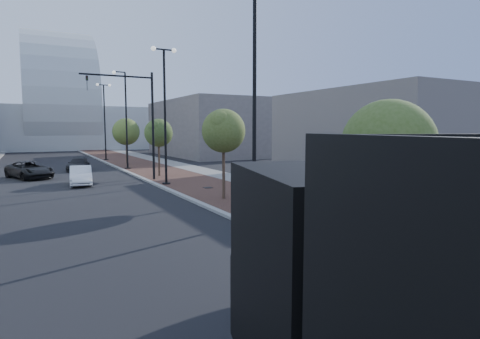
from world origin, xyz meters
name	(u,v)px	position (x,y,z in m)	size (l,w,h in m)	color
sidewalk	(142,163)	(3.50, 40.00, 0.06)	(7.00, 140.00, 0.12)	#4C2D23
concrete_strip	(166,162)	(6.20, 40.00, 0.07)	(2.40, 140.00, 0.13)	slate
curb	(110,164)	(0.00, 40.00, 0.07)	(0.30, 140.00, 0.14)	gray
white_sedan	(81,175)	(-4.51, 25.21, 0.66)	(1.39, 3.99, 1.32)	white
dark_car_mid	(30,170)	(-7.65, 30.95, 0.67)	(2.23, 4.85, 1.35)	black
dark_car_far	(78,164)	(-3.63, 35.38, 0.59)	(1.65, 4.06, 1.18)	black
pedestrian	(314,188)	(5.25, 11.90, 0.84)	(0.62, 0.40, 1.69)	black
streetlight_1	(252,117)	(0.49, 10.00, 4.34)	(1.44, 0.56, 9.21)	black
streetlight_2	(165,115)	(0.60, 22.00, 4.82)	(1.72, 0.56, 9.28)	black
streetlight_3	(125,124)	(0.49, 34.00, 4.34)	(1.44, 0.56, 9.21)	black
streetlight_4	(105,121)	(0.60, 46.00, 4.82)	(1.72, 0.56, 9.28)	black
traffic_mast	(141,114)	(-0.30, 25.00, 4.98)	(5.09, 0.20, 8.00)	black
tree_0	(389,146)	(1.65, 4.02, 3.37)	(2.71, 2.71, 4.73)	#382619
tree_1	(224,131)	(1.65, 15.02, 3.76)	(2.38, 2.34, 4.95)	#382619
tree_2	(159,133)	(1.65, 27.02, 3.55)	(2.32, 2.25, 4.69)	#382619
tree_3	(126,132)	(1.65, 39.02, 3.57)	(2.85, 2.85, 5.01)	#382619
convention_center	(59,118)	(-2.00, 85.00, 6.00)	(50.00, 30.00, 50.00)	#AFB7B9
commercial_block_ne	(209,128)	(16.00, 50.00, 4.00)	(12.00, 22.00, 8.00)	#645C5A
commercial_block_e	(374,133)	(18.00, 20.00, 3.50)	(10.00, 16.00, 7.00)	slate
utility_cover_1	(319,224)	(2.40, 8.00, 0.13)	(0.50, 0.50, 0.02)	black
utility_cover_2	(208,188)	(2.40, 19.00, 0.13)	(0.50, 0.50, 0.02)	black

